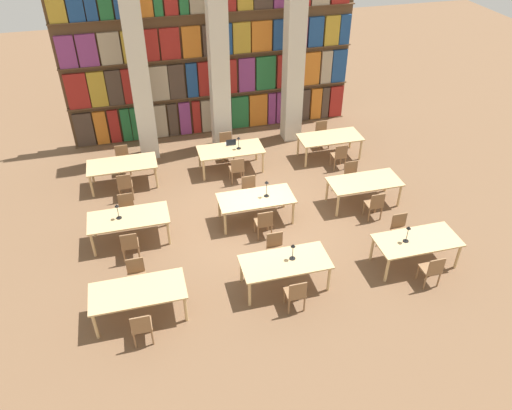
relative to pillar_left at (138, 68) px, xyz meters
The scene contains 38 objects.
ground_plane 5.83m from the pillar_left, 60.43° to the right, with size 40.00×40.00×0.00m, color brown.
bookshelf_bank 2.77m from the pillar_left, 25.92° to the left, with size 9.82×0.35×5.50m.
pillar_left is the anchor object (origin of this frame).
pillar_center 2.47m from the pillar_left, ahead, with size 0.59×0.59×6.00m.
pillar_right 4.94m from the pillar_left, ahead, with size 0.59×0.59×6.00m.
reading_table_0 7.50m from the pillar_left, 96.32° to the right, with size 2.04×0.96×0.76m.
chair_0 8.29m from the pillar_left, 95.74° to the right, with size 0.42×0.40×0.89m.
chair_1 6.85m from the pillar_left, 97.11° to the right, with size 0.42×0.40×0.89m.
reading_table_1 7.80m from the pillar_left, 70.13° to the right, with size 2.04×0.96×0.76m.
chair_2 8.56m from the pillar_left, 71.89° to the right, with size 0.42×0.40×0.89m.
chair_3 7.19m from the pillar_left, 67.84° to the right, with size 0.42×0.40×0.89m.
desk_lamp_0 7.72m from the pillar_left, 68.66° to the right, with size 0.14×0.14×0.43m.
reading_table_2 9.46m from the pillar_left, 50.48° to the right, with size 2.04×0.96×0.76m.
chair_4 10.09m from the pillar_left, 53.39° to the right, with size 0.42×0.40×0.89m.
chair_5 8.95m from the pillar_left, 47.28° to the right, with size 0.42×0.40×0.89m.
desk_lamp_1 9.17m from the pillar_left, 51.89° to the right, with size 0.14×0.14×0.45m.
reading_table_3 5.05m from the pillar_left, 100.83° to the right, with size 2.04×0.96×0.76m.
chair_6 5.82m from the pillar_left, 99.66° to the right, with size 0.42×0.40×0.89m.
chair_7 4.51m from the pillar_left, 103.59° to the right, with size 0.42×0.40×0.89m.
desk_lamp_2 4.92m from the pillar_left, 103.67° to the right, with size 0.14×0.14×0.43m.
reading_table_4 5.57m from the pillar_left, 60.11° to the right, with size 2.04×0.96×0.76m.
chair_8 6.27m from the pillar_left, 63.78° to the right, with size 0.42×0.40×0.89m.
chair_9 5.09m from the pillar_left, 54.98° to the right, with size 0.42×0.40×0.89m.
desk_lamp_3 5.56m from the pillar_left, 57.29° to the right, with size 0.14×0.14×0.49m.
reading_table_5 7.55m from the pillar_left, 37.51° to the right, with size 2.04×0.96×0.76m.
chair_10 8.06m from the pillar_left, 42.16° to the right, with size 0.42×0.40×0.89m.
chair_11 7.18m from the pillar_left, 32.45° to the right, with size 0.42×0.40×0.89m.
reading_table_6 3.00m from the pillar_left, 118.14° to the right, with size 2.04×0.96×0.76m.
chair_12 3.61m from the pillar_left, 109.76° to the right, with size 0.42×0.40×0.89m.
chair_13 2.81m from the pillar_left, 134.02° to the right, with size 0.42×0.40×0.89m.
reading_table_7 3.73m from the pillar_left, 33.81° to the right, with size 2.04×0.96×0.76m.
chair_14 4.25m from the pillar_left, 44.29° to the right, with size 0.42×0.40×0.89m.
chair_15 3.62m from the pillar_left, 19.32° to the right, with size 0.42×0.40×0.89m.
desk_lamp_4 3.72m from the pillar_left, 31.87° to the right, with size 0.14×0.14×0.42m.
laptop 3.59m from the pillar_left, 28.21° to the right, with size 0.32×0.22×0.21m.
reading_table_8 6.40m from the pillar_left, 16.10° to the right, with size 2.04×0.96×0.76m.
chair_16 6.74m from the pillar_left, 22.78° to the right, with size 0.42×0.40×0.89m.
chair_17 6.35m from the pillar_left, ahead, with size 0.42×0.40×0.89m.
Camera 1 is at (-2.71, -10.66, 8.43)m, focal length 35.00 mm.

